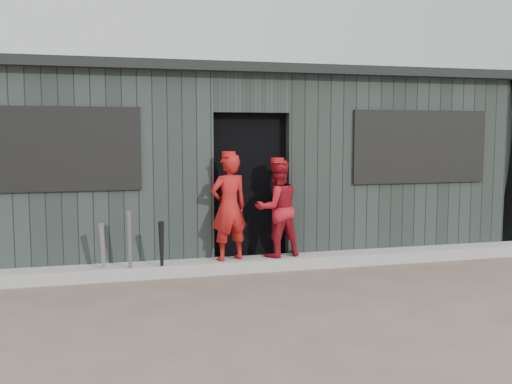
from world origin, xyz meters
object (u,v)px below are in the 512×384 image
object	(u,v)px
bat_mid	(130,246)
player_grey_back	(274,209)
dugout	(228,163)
bat_left	(103,252)
player_red_left	(229,207)
player_red_right	(277,208)
bat_right	(162,250)

from	to	relation	value
bat_mid	player_grey_back	world-z (taller)	player_grey_back
bat_mid	dugout	xyz separation A→B (m)	(1.57, 1.89, 0.86)
bat_left	dugout	distance (m)	2.77
player_red_left	player_grey_back	distance (m)	0.95
player_red_left	player_grey_back	xyz separation A→B (m)	(0.75, 0.57, -0.12)
bat_mid	player_red_right	bearing A→B (deg)	7.65
bat_mid	bat_right	world-z (taller)	bat_mid
player_red_left	player_red_right	bearing A→B (deg)	170.37
player_red_right	player_grey_back	bearing A→B (deg)	-112.29
player_grey_back	bat_right	bearing A→B (deg)	30.45
bat_left	bat_right	xyz separation A→B (m)	(0.68, -0.05, 0.00)
player_red_left	dugout	bearing A→B (deg)	-116.40
bat_right	player_grey_back	size ratio (longest dim) A/B	0.51
player_red_left	player_red_right	world-z (taller)	player_red_left
bat_mid	player_grey_back	bearing A→B (deg)	20.99
bat_left	player_red_right	xyz separation A→B (m)	(2.18, 0.17, 0.42)
bat_left	bat_mid	xyz separation A→B (m)	(0.30, -0.08, 0.08)
player_grey_back	player_red_left	bearing A→B (deg)	43.01
bat_right	player_red_right	size ratio (longest dim) A/B	0.57
bat_left	player_grey_back	size ratio (longest dim) A/B	0.50
player_grey_back	bat_left	bearing A→B (deg)	22.47
player_red_right	bat_right	bearing A→B (deg)	-2.07
player_red_right	dugout	bearing A→B (deg)	-90.22
bat_left	player_red_right	world-z (taller)	player_red_right
dugout	bat_left	bearing A→B (deg)	-136.13
bat_left	bat_mid	size ratio (longest dim) A/B	0.83
bat_right	bat_left	bearing A→B (deg)	175.36
bat_mid	player_red_right	size ratio (longest dim) A/B	0.68
dugout	player_grey_back	bearing A→B (deg)	-70.36
bat_left	bat_mid	distance (m)	0.32
bat_mid	dugout	world-z (taller)	dugout
bat_mid	player_red_left	size ratio (longest dim) A/B	0.64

